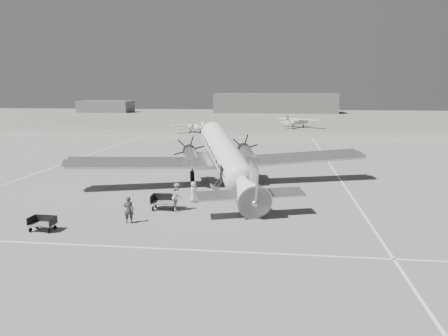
# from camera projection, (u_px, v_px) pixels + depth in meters

# --- Properties ---
(ground) EXTENTS (260.00, 260.00, 0.00)m
(ground) POSITION_uv_depth(u_px,v_px,m) (204.00, 189.00, 37.01)
(ground) COLOR slate
(ground) RESTS_ON ground
(taxi_line_near) EXTENTS (60.00, 0.15, 0.01)m
(taxi_line_near) POSITION_uv_depth(u_px,v_px,m) (161.00, 249.00, 23.34)
(taxi_line_near) COLOR silver
(taxi_line_near) RESTS_ON ground
(taxi_line_right) EXTENTS (0.15, 80.00, 0.01)m
(taxi_line_right) POSITION_uv_depth(u_px,v_px,m) (350.00, 193.00, 35.56)
(taxi_line_right) COLOR silver
(taxi_line_right) RESTS_ON ground
(taxi_line_left) EXTENTS (0.15, 60.00, 0.01)m
(taxi_line_left) POSITION_uv_depth(u_px,v_px,m) (61.00, 165.00, 48.94)
(taxi_line_left) COLOR silver
(taxi_line_left) RESTS_ON ground
(taxi_line_horizon) EXTENTS (90.00, 0.15, 0.01)m
(taxi_line_horizon) POSITION_uv_depth(u_px,v_px,m) (243.00, 137.00, 76.05)
(taxi_line_horizon) COLOR silver
(taxi_line_horizon) RESTS_ON ground
(grass_infield) EXTENTS (260.00, 90.00, 0.01)m
(grass_infield) POSITION_uv_depth(u_px,v_px,m) (258.00, 117.00, 129.74)
(grass_infield) COLOR #676456
(grass_infield) RESTS_ON ground
(hangar_main) EXTENTS (42.00, 14.00, 6.60)m
(hangar_main) POSITION_uv_depth(u_px,v_px,m) (275.00, 103.00, 152.95)
(hangar_main) COLOR #5F5F5F
(hangar_main) RESTS_ON ground
(shed_secondary) EXTENTS (18.00, 10.00, 4.00)m
(shed_secondary) POSITION_uv_depth(u_px,v_px,m) (106.00, 107.00, 155.54)
(shed_secondary) COLOR #575757
(shed_secondary) RESTS_ON ground
(dc3_airliner) EXTENTS (31.38, 26.14, 5.12)m
(dc3_airliner) POSITION_uv_depth(u_px,v_px,m) (227.00, 160.00, 36.61)
(dc3_airliner) COLOR silver
(dc3_airliner) RESTS_ON ground
(light_plane_left) EXTENTS (11.79, 11.30, 1.91)m
(light_plane_left) POSITION_uv_depth(u_px,v_px,m) (195.00, 128.00, 83.92)
(light_plane_left) COLOR silver
(light_plane_left) RESTS_ON ground
(light_plane_right) EXTENTS (13.73, 13.21, 2.22)m
(light_plane_right) POSITION_uv_depth(u_px,v_px,m) (298.00, 123.00, 94.71)
(light_plane_right) COLOR silver
(light_plane_right) RESTS_ON ground
(baggage_cart_near) EXTENTS (1.93, 1.40, 1.06)m
(baggage_cart_near) POSITION_uv_depth(u_px,v_px,m) (164.00, 202.00, 30.81)
(baggage_cart_near) COLOR #575757
(baggage_cart_near) RESTS_ON ground
(baggage_cart_far) EXTENTS (1.60, 1.16, 0.88)m
(baggage_cart_far) POSITION_uv_depth(u_px,v_px,m) (42.00, 224.00, 26.19)
(baggage_cart_far) COLOR #575757
(baggage_cart_far) RESTS_ON ground
(ground_crew) EXTENTS (0.70, 0.53, 1.74)m
(ground_crew) POSITION_uv_depth(u_px,v_px,m) (129.00, 210.00, 27.62)
(ground_crew) COLOR #313131
(ground_crew) RESTS_ON ground
(ramp_agent) EXTENTS (0.93, 1.09, 1.95)m
(ramp_agent) POSITION_uv_depth(u_px,v_px,m) (177.00, 197.00, 30.53)
(ramp_agent) COLOR silver
(ramp_agent) RESTS_ON ground
(passenger) EXTENTS (0.68, 0.87, 1.58)m
(passenger) POSITION_uv_depth(u_px,v_px,m) (193.00, 192.00, 32.74)
(passenger) COLOR silver
(passenger) RESTS_ON ground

